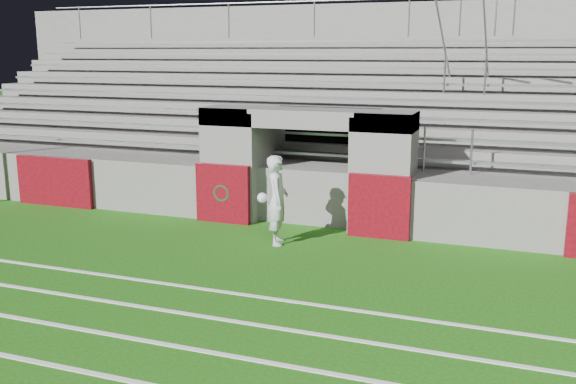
% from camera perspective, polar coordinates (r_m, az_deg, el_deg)
% --- Properties ---
extents(ground, '(90.00, 90.00, 0.00)m').
position_cam_1_polar(ground, '(11.51, -4.08, -7.10)').
color(ground, '#1A540E').
rests_on(ground, ground).
extents(stadium_structure, '(26.00, 8.48, 5.42)m').
position_cam_1_polar(stadium_structure, '(18.55, 6.07, 5.08)').
color(stadium_structure, '#615E5C').
rests_on(stadium_structure, ground).
extents(goalkeeper_with_ball, '(0.68, 0.77, 1.82)m').
position_cam_1_polar(goalkeeper_with_ball, '(12.89, -0.96, -0.71)').
color(goalkeeper_with_ball, '#B8BEC3').
rests_on(goalkeeper_with_ball, ground).
extents(hose_coil, '(0.58, 0.14, 0.58)m').
position_cam_1_polar(hose_coil, '(14.62, -5.86, -0.02)').
color(hose_coil, '#0D440D').
rests_on(hose_coil, ground).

